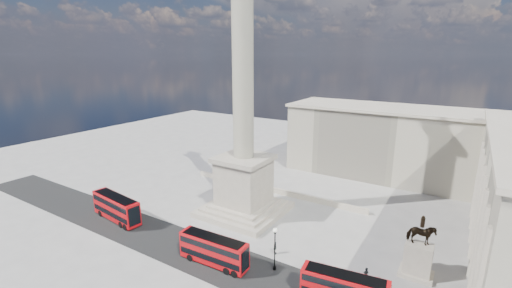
{
  "coord_description": "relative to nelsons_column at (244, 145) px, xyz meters",
  "views": [
    {
      "loc": [
        32.84,
        -43.33,
        28.4
      ],
      "look_at": [
        3.8,
        3.06,
        14.04
      ],
      "focal_mm": 24.0,
      "sensor_mm": 36.0,
      "label": 1
    }
  ],
  "objects": [
    {
      "name": "nelsons_column",
      "position": [
        0.0,
        0.0,
        0.0
      ],
      "size": [
        14.0,
        14.0,
        49.85
      ],
      "color": "#AEA391",
      "rests_on": "ground"
    },
    {
      "name": "balustrade_wall",
      "position": [
        0.0,
        11.0,
        -12.37
      ],
      "size": [
        40.0,
        0.6,
        1.1
      ],
      "primitive_type": "cube",
      "color": "#BAAF9A",
      "rests_on": "ground"
    },
    {
      "name": "victorian_lamp",
      "position": [
        13.38,
        -12.49,
        -9.25
      ],
      "size": [
        0.53,
        0.53,
        6.22
      ],
      "rotation": [
        0.0,
        0.0,
        -0.23
      ],
      "color": "black",
      "rests_on": "ground"
    },
    {
      "name": "pedestrian_standing",
      "position": [
        24.44,
        -7.95,
        -12.08
      ],
      "size": [
        0.86,
        0.69,
        1.68
      ],
      "primitive_type": "imported",
      "rotation": [
        0.0,
        0.0,
        3.07
      ],
      "color": "#212526",
      "rests_on": "ground"
    },
    {
      "name": "asphalt_road",
      "position": [
        5.0,
        -15.0,
        -12.91
      ],
      "size": [
        120.0,
        9.0,
        0.01
      ],
      "primitive_type": "cube",
      "color": "black",
      "rests_on": "ground"
    },
    {
      "name": "ground",
      "position": [
        0.0,
        -5.0,
        -12.92
      ],
      "size": [
        180.0,
        180.0,
        0.0
      ],
      "primitive_type": "plane",
      "color": "#9F9C96",
      "rests_on": "ground"
    },
    {
      "name": "pedestrian_crossing",
      "position": [
        11.59,
        -9.11,
        -11.95
      ],
      "size": [
        0.74,
        1.22,
        1.94
      ],
      "primitive_type": "imported",
      "rotation": [
        0.0,
        0.0,
        1.81
      ],
      "color": "#212526",
      "rests_on": "ground"
    },
    {
      "name": "bare_tree_mid",
      "position": [
        38.77,
        1.36,
        -6.85
      ],
      "size": [
        2.03,
        2.03,
        7.7
      ],
      "rotation": [
        0.0,
        0.0,
        0.13
      ],
      "color": "#332319",
      "rests_on": "ground"
    },
    {
      "name": "red_bus_a",
      "position": [
        -17.18,
        -14.57,
        -10.55
      ],
      "size": [
        11.36,
        3.78,
        4.52
      ],
      "rotation": [
        0.0,
        0.0,
        -0.11
      ],
      "color": "#BC090E",
      "rests_on": "ground"
    },
    {
      "name": "equestrian_statue",
      "position": [
        29.88,
        -3.64,
        -9.88
      ],
      "size": [
        4.19,
        3.14,
        8.68
      ],
      "color": "#BAAF9A",
      "rests_on": "ground"
    },
    {
      "name": "red_bus_b",
      "position": [
        5.65,
        -15.83,
        -10.73
      ],
      "size": [
        10.35,
        2.82,
        4.16
      ],
      "rotation": [
        0.0,
        0.0,
        0.04
      ],
      "color": "#BC090E",
      "rests_on": "ground"
    },
    {
      "name": "building_northeast",
      "position": [
        20.0,
        35.0,
        -4.59
      ],
      "size": [
        51.0,
        17.0,
        16.6
      ],
      "color": "beige",
      "rests_on": "ground"
    }
  ]
}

